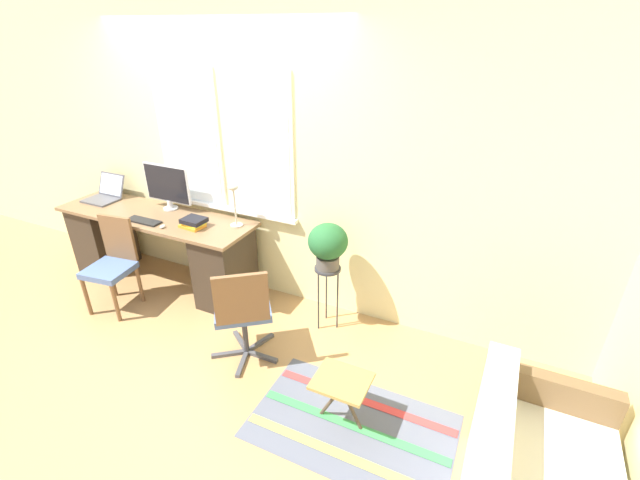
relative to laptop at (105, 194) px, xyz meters
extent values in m
plane|color=tan|center=(1.44, -0.39, -0.82)|extent=(14.00, 14.00, 0.00)
cube|color=beige|center=(1.44, 0.28, 0.53)|extent=(9.00, 0.06, 2.70)
cube|color=white|center=(1.04, 0.24, 0.64)|extent=(0.71, 0.02, 1.30)
cube|color=white|center=(1.04, 0.23, 0.64)|extent=(0.64, 0.01, 1.23)
cube|color=white|center=(1.81, 0.24, 0.64)|extent=(0.71, 0.02, 1.30)
cube|color=white|center=(1.81, 0.23, 0.64)|extent=(0.64, 0.01, 1.23)
cube|color=white|center=(1.42, 0.25, 0.01)|extent=(1.52, 0.11, 0.04)
cube|color=brown|center=(0.77, -0.09, -0.07)|extent=(2.10, 0.59, 0.03)
cube|color=#33281E|center=(-0.04, -0.09, -0.45)|extent=(0.40, 0.51, 0.73)
cube|color=#33281E|center=(1.58, -0.09, -0.45)|extent=(0.40, 0.51, 0.73)
cube|color=#4C4C51|center=(0.00, -0.06, -0.04)|extent=(0.34, 0.24, 0.02)
cube|color=#4C4C51|center=(0.00, 0.11, 0.08)|extent=(0.34, 0.10, 0.23)
cube|color=silver|center=(0.00, 0.10, 0.08)|extent=(0.30, 0.09, 0.20)
cylinder|color=silver|center=(0.82, 0.09, -0.05)|extent=(0.14, 0.14, 0.02)
cylinder|color=silver|center=(0.82, 0.09, 0.00)|extent=(0.05, 0.05, 0.08)
cube|color=silver|center=(0.82, 0.09, 0.21)|extent=(0.53, 0.02, 0.37)
cube|color=black|center=(0.82, 0.08, 0.21)|extent=(0.51, 0.01, 0.35)
cube|color=black|center=(0.81, -0.26, -0.04)|extent=(0.35, 0.11, 0.02)
ellipsoid|color=silver|center=(1.08, -0.29, -0.04)|extent=(0.04, 0.06, 0.03)
cylinder|color=#BCB299|center=(1.65, 0.04, -0.05)|extent=(0.12, 0.12, 0.01)
cylinder|color=#BCB299|center=(1.65, 0.04, 0.13)|extent=(0.02, 0.02, 0.35)
ellipsoid|color=#BCB299|center=(1.65, 0.04, 0.32)|extent=(0.09, 0.09, 0.06)
cube|color=orange|center=(1.31, -0.16, -0.04)|extent=(0.23, 0.17, 0.02)
cube|color=yellow|center=(1.32, -0.15, -0.02)|extent=(0.21, 0.16, 0.02)
cube|color=black|center=(1.32, -0.15, 0.01)|extent=(0.21, 0.17, 0.04)
cylinder|color=brown|center=(0.55, -0.83, -0.62)|extent=(0.04, 0.04, 0.41)
cylinder|color=brown|center=(0.87, -0.79, -0.62)|extent=(0.04, 0.04, 0.41)
cylinder|color=brown|center=(0.50, -0.51, -0.62)|extent=(0.04, 0.04, 0.41)
cylinder|color=brown|center=(0.83, -0.47, -0.62)|extent=(0.04, 0.04, 0.41)
cube|color=#4C6699|center=(0.69, -0.65, -0.41)|extent=(0.43, 0.41, 0.06)
cube|color=brown|center=(0.66, -0.46, -0.16)|extent=(0.35, 0.08, 0.43)
cube|color=#47474C|center=(2.05, -0.74, -0.81)|extent=(0.25, 0.20, 0.03)
cube|color=#47474C|center=(2.21, -0.79, -0.81)|extent=(0.13, 0.28, 0.03)
cube|color=#47474C|center=(2.31, -0.65, -0.81)|extent=(0.29, 0.04, 0.03)
cube|color=#47474C|center=(2.21, -0.52, -0.81)|extent=(0.12, 0.28, 0.03)
cube|color=#47474C|center=(2.05, -0.57, -0.81)|extent=(0.26, 0.19, 0.03)
cylinder|color=#333338|center=(2.17, -0.66, -0.59)|extent=(0.04, 0.04, 0.39)
cube|color=#4C6699|center=(2.17, -0.66, -0.37)|extent=(0.58, 0.58, 0.06)
cube|color=brown|center=(2.30, -0.83, -0.14)|extent=(0.33, 0.26, 0.39)
cube|color=silver|center=(4.02, -1.36, -0.19)|extent=(0.16, 1.27, 0.36)
cube|color=brown|center=(4.30, -0.68, -0.50)|extent=(0.72, 0.09, 0.65)
cylinder|color=#333338|center=(2.61, -0.03, -0.24)|extent=(0.22, 0.22, 0.02)
cylinder|color=#333338|center=(2.71, -0.03, -0.53)|extent=(0.01, 0.01, 0.57)
cylinder|color=#333338|center=(2.56, 0.05, -0.53)|extent=(0.01, 0.01, 0.57)
cylinder|color=#333338|center=(2.56, -0.11, -0.53)|extent=(0.01, 0.01, 0.57)
cylinder|color=#514C47|center=(2.61, -0.03, -0.17)|extent=(0.19, 0.19, 0.11)
ellipsoid|color=#235B2D|center=(2.61, -0.03, 0.02)|extent=(0.33, 0.33, 0.30)
cube|color=#565B6B|center=(3.22, -0.96, -0.82)|extent=(1.34, 0.82, 0.01)
cube|color=#DBCC4C|center=(3.22, -1.19, -0.81)|extent=(1.32, 0.07, 0.00)
cube|color=#388E4C|center=(3.22, -0.96, -0.81)|extent=(1.32, 0.07, 0.00)
cube|color=#C63838|center=(3.22, -0.73, -0.81)|extent=(1.32, 0.07, 0.00)
cube|color=olive|center=(3.13, -0.96, -0.45)|extent=(0.36, 0.30, 0.02)
cylinder|color=#4C3D2D|center=(3.07, -0.96, -0.64)|extent=(0.19, 0.02, 0.37)
cylinder|color=#4C3D2D|center=(3.19, -0.96, -0.64)|extent=(0.19, 0.02, 0.37)
camera|label=1|loc=(3.88, -2.87, 1.60)|focal=24.00mm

